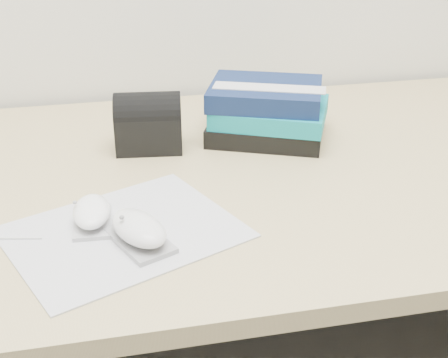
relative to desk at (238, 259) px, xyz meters
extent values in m
cube|color=tan|center=(0.00, -0.06, 0.22)|extent=(1.60, 0.80, 0.03)
cube|color=tan|center=(0.00, 0.32, -0.15)|extent=(1.52, 0.03, 0.35)
cube|color=#9F9FA7|center=(-0.23, -0.24, 0.24)|extent=(0.38, 0.35, 0.00)
cube|color=#ACABAE|center=(-0.27, -0.21, 0.24)|extent=(0.06, 0.10, 0.01)
ellipsoid|color=white|center=(-0.27, -0.21, 0.26)|extent=(0.06, 0.10, 0.03)
ellipsoid|color=#98989B|center=(-0.29, -0.21, 0.28)|extent=(0.01, 0.01, 0.01)
cube|color=#969598|center=(-0.21, -0.27, 0.24)|extent=(0.10, 0.13, 0.01)
ellipsoid|color=white|center=(-0.21, -0.27, 0.26)|extent=(0.10, 0.12, 0.03)
ellipsoid|color=gray|center=(-0.23, -0.27, 0.28)|extent=(0.01, 0.01, 0.01)
cube|color=black|center=(0.07, 0.07, 0.25)|extent=(0.26, 0.24, 0.04)
cube|color=#0D8691|center=(0.07, 0.06, 0.29)|extent=(0.26, 0.24, 0.03)
cube|color=#0F1F47|center=(0.07, 0.07, 0.32)|extent=(0.25, 0.23, 0.04)
cube|color=silver|center=(0.07, 0.05, 0.34)|extent=(0.21, 0.12, 0.00)
cube|color=black|center=(-0.16, 0.05, 0.27)|extent=(0.13, 0.10, 0.07)
cylinder|color=black|center=(-0.16, 0.05, 0.30)|extent=(0.13, 0.10, 0.08)
camera|label=1|loc=(-0.25, -1.02, 0.71)|focal=50.00mm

